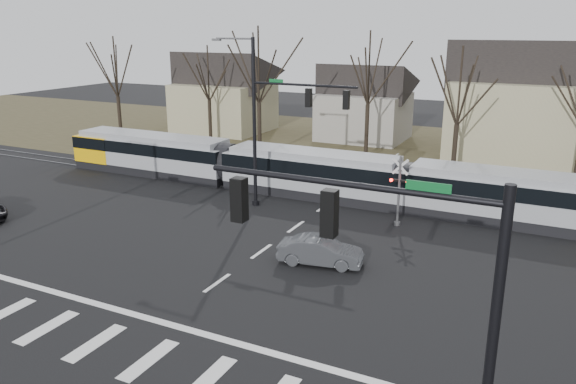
% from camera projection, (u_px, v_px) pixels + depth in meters
% --- Properties ---
extents(ground, '(140.00, 140.00, 0.00)m').
position_uv_depth(ground, '(190.00, 302.00, 22.83)').
color(ground, black).
extents(grass_verge, '(140.00, 28.00, 0.01)m').
position_uv_depth(grass_verge, '(401.00, 151.00, 50.33)').
color(grass_verge, '#38331E').
rests_on(grass_verge, ground).
extents(crosswalk, '(27.00, 2.60, 0.01)m').
position_uv_depth(crosswalk, '(121.00, 351.00, 19.39)').
color(crosswalk, silver).
rests_on(crosswalk, ground).
extents(stop_line, '(28.00, 0.35, 0.01)m').
position_uv_depth(stop_line, '(162.00, 322.00, 21.28)').
color(stop_line, silver).
rests_on(stop_line, ground).
extents(lane_dashes, '(0.18, 30.00, 0.01)m').
position_uv_depth(lane_dashes, '(336.00, 198.00, 36.58)').
color(lane_dashes, silver).
rests_on(lane_dashes, ground).
extents(rail_pair, '(90.00, 1.52, 0.06)m').
position_uv_depth(rail_pair, '(334.00, 199.00, 36.40)').
color(rail_pair, '#59595E').
rests_on(rail_pair, ground).
extents(tram, '(39.35, 2.92, 2.98)m').
position_uv_depth(tram, '(310.00, 171.00, 36.89)').
color(tram, gray).
rests_on(tram, ground).
extents(sedan, '(2.82, 4.48, 1.31)m').
position_uv_depth(sedan, '(320.00, 251.00, 26.32)').
color(sedan, '#3E4044').
rests_on(sedan, ground).
extents(signal_pole_near_right, '(6.72, 0.44, 8.00)m').
position_uv_depth(signal_pole_near_right, '(401.00, 302.00, 11.91)').
color(signal_pole_near_right, black).
rests_on(signal_pole_near_right, ground).
extents(signal_pole_far, '(9.28, 0.44, 10.20)m').
position_uv_depth(signal_pole_far, '(278.00, 116.00, 32.98)').
color(signal_pole_far, black).
rests_on(signal_pole_far, ground).
extents(rail_crossing_signal, '(1.08, 0.36, 4.00)m').
position_uv_depth(rail_crossing_signal, '(399.00, 193.00, 31.16)').
color(rail_crossing_signal, '#59595B').
rests_on(rail_crossing_signal, ground).
extents(tree_row, '(59.20, 7.20, 10.00)m').
position_uv_depth(tree_row, '(410.00, 105.00, 42.91)').
color(tree_row, black).
rests_on(tree_row, ground).
extents(house_a, '(9.72, 8.64, 8.60)m').
position_uv_depth(house_a, '(223.00, 89.00, 59.29)').
color(house_a, '#9A936F').
rests_on(house_a, ground).
extents(house_b, '(8.64, 7.56, 7.65)m').
position_uv_depth(house_b, '(365.00, 99.00, 54.77)').
color(house_b, gray).
rests_on(house_b, ground).
extents(house_c, '(10.80, 8.64, 10.10)m').
position_uv_depth(house_c, '(516.00, 97.00, 45.88)').
color(house_c, '#9A936F').
rests_on(house_c, ground).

